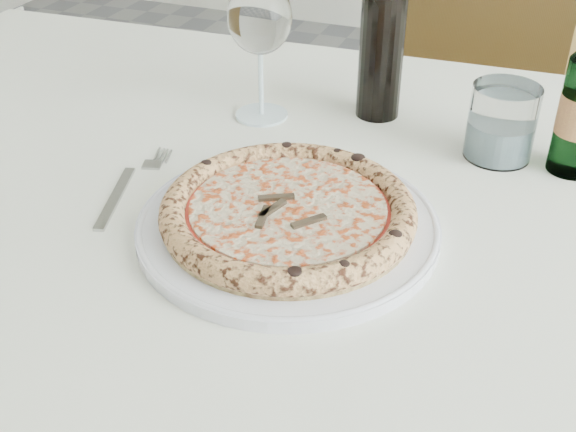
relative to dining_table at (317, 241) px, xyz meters
name	(u,v)px	position (x,y,z in m)	size (l,w,h in m)	color
dining_table	(317,241)	(0.00, 0.00, 0.00)	(1.62, 1.00, 0.76)	brown
chair_far	(446,100)	(0.02, 0.81, -0.14)	(0.57, 0.57, 0.93)	brown
plate	(288,224)	(0.00, -0.10, 0.09)	(0.33, 0.33, 0.02)	white
pizza	(288,211)	(0.00, -0.10, 0.11)	(0.28, 0.28, 0.03)	tan
fork	(128,187)	(-0.21, -0.09, 0.08)	(0.05, 0.19, 0.00)	#A0A0A0
wine_glass	(260,20)	(-0.14, 0.16, 0.22)	(0.09, 0.09, 0.20)	white
tumbler	(501,127)	(0.19, 0.16, 0.12)	(0.09, 0.09, 0.10)	silver
wine_bottle	(382,42)	(0.01, 0.22, 0.19)	(0.06, 0.06, 0.25)	black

